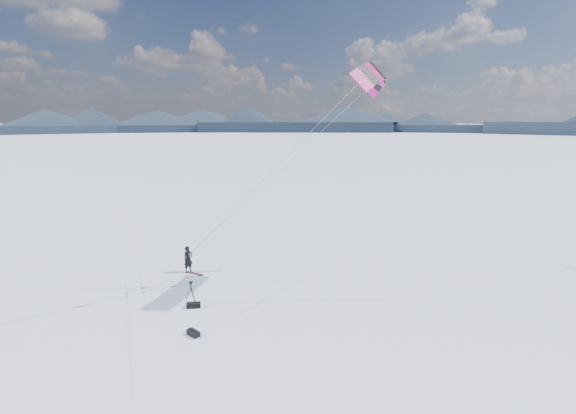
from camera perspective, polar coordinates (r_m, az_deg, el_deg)
The scene contains 9 objects.
ground at distance 25.34m, azimuth -15.13°, elevation -11.60°, with size 1800.00×1800.00×0.00m, color white.
horizon_hills at distance 23.93m, azimuth -15.72°, elevation -1.66°, with size 704.47×706.88×10.27m.
snow_tracks at distance 25.13m, azimuth -14.56°, elevation -11.75°, with size 17.62×10.25×0.01m.
snowkiter at distance 28.69m, azimuth -13.40°, elevation -8.66°, with size 0.65×0.43×1.79m, color black.
snowboard at distance 28.33m, azimuth -12.67°, elevation -8.86°, with size 1.36×0.25×0.04m, color #63183D.
tripod at distance 23.61m, azimuth -13.11°, elevation -10.98°, with size 0.65×0.68×1.35m.
gear_bag_a at distance 23.56m, azimuth -12.79°, elevation -12.95°, with size 0.80×0.69×0.33m.
gear_bag_b at distance 20.86m, azimuth -12.82°, elevation -16.43°, with size 0.74×0.50×0.31m.
power_kite at distance 23.63m, azimuth 11.26°, elevation 16.80°, with size 12.36×5.31×11.75m.
Camera 1 is at (15.98, -16.95, 9.96)m, focal length 26.00 mm.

